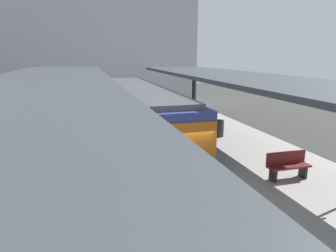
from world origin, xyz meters
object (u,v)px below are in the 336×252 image
commuter_train (140,117)px  litter_bin (219,128)px  platform_bench (288,165)px  passenger_near_bench (181,111)px

commuter_train → litter_bin: bearing=-29.8°
platform_bench → commuter_train: bearing=115.4°
commuter_train → passenger_near_bench: size_ratio=7.88×
litter_bin → passenger_near_bench: 2.95m
platform_bench → litter_bin: 5.15m
commuter_train → platform_bench: bearing=-64.6°
platform_bench → litter_bin: bearing=89.0°
litter_bin → passenger_near_bench: size_ratio=0.50×
litter_bin → platform_bench: bearing=-91.0°
platform_bench → passenger_near_bench: passenger_near_bench is taller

